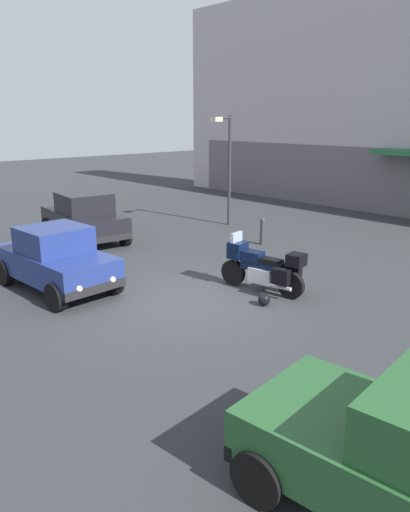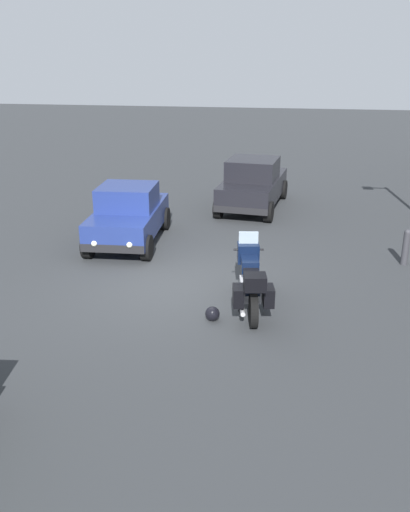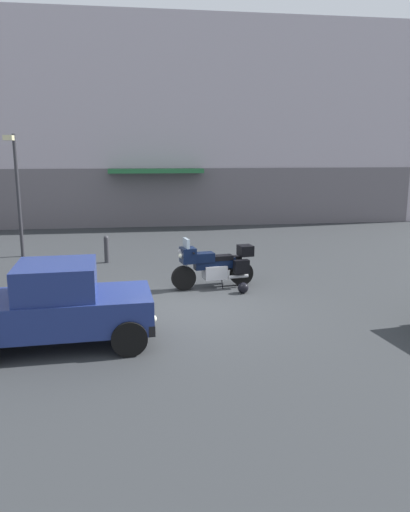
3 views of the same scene
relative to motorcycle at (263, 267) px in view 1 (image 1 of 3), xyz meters
The scene contains 7 objects.
ground_plane 2.02m from the motorcycle, 120.06° to the right, with size 80.00×80.00×0.00m, color #2D3033.
motorcycle is the anchor object (origin of this frame).
helmet 1.03m from the motorcycle, 46.52° to the right, with size 0.28×0.28×0.28m, color black.
car_hatchback_near 7.48m from the motorcycle, behind, with size 4.00×2.18×1.64m.
car_compact_side 4.98m from the motorcycle, 134.62° to the right, with size 3.54×1.87×1.56m.
streetlamp_curbside 7.84m from the motorcycle, 141.64° to the left, with size 0.28×0.94×4.14m.
bollard_curbside 4.59m from the motorcycle, 130.98° to the left, with size 0.16×0.16×0.89m.
Camera 1 is at (8.21, -6.89, 4.04)m, focal length 34.37 mm.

